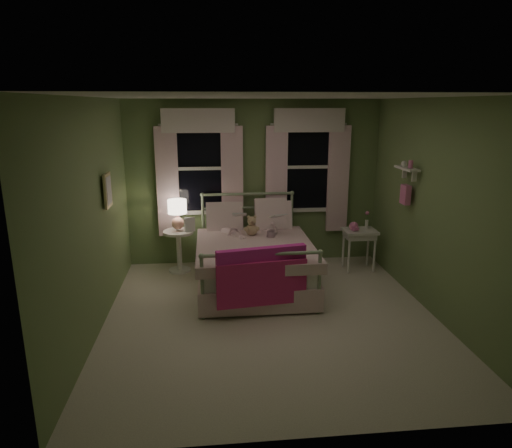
{
  "coord_description": "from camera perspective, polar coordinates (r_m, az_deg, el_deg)",
  "views": [
    {
      "loc": [
        -0.71,
        -5.05,
        2.53
      ],
      "look_at": [
        -0.11,
        0.69,
        1.0
      ],
      "focal_mm": 32.0,
      "sensor_mm": 36.0,
      "label": 1
    }
  ],
  "objects": [
    {
      "name": "nightstand_right",
      "position": [
        7.21,
        12.81,
        -1.47
      ],
      "size": [
        0.5,
        0.4,
        0.64
      ],
      "color": "white",
      "rests_on": "ground"
    },
    {
      "name": "room_shell",
      "position": [
        5.25,
        2.0,
        1.29
      ],
      "size": [
        4.2,
        4.2,
        4.2
      ],
      "color": "white",
      "rests_on": "ground"
    },
    {
      "name": "bed",
      "position": [
        6.48,
        -0.26,
        -4.58
      ],
      "size": [
        1.58,
        2.03,
        1.18
      ],
      "color": "white",
      "rests_on": "ground"
    },
    {
      "name": "book_right",
      "position": [
        6.52,
        1.98,
        0.55
      ],
      "size": [
        0.22,
        0.15,
        0.26
      ],
      "primitive_type": "imported",
      "rotation": [
        1.22,
        0.0,
        0.23
      ],
      "color": "beige",
      "rests_on": "child_right"
    },
    {
      "name": "framed_picture",
      "position": [
        5.88,
        -18.03,
        4.02
      ],
      "size": [
        0.03,
        0.32,
        0.42
      ],
      "color": "beige",
      "rests_on": "room_shell"
    },
    {
      "name": "nightstand_left",
      "position": [
        7.11,
        -9.61,
        -2.64
      ],
      "size": [
        0.46,
        0.46,
        0.65
      ],
      "color": "white",
      "rests_on": "ground"
    },
    {
      "name": "window_left",
      "position": [
        7.14,
        -7.07,
        7.43
      ],
      "size": [
        1.34,
        0.13,
        1.96
      ],
      "color": "black",
      "rests_on": "room_shell"
    },
    {
      "name": "pink_toy",
      "position": [
        7.13,
        12.13,
        -0.29
      ],
      "size": [
        0.14,
        0.19,
        0.14
      ],
      "color": "pink",
      "rests_on": "nightstand_right"
    },
    {
      "name": "child_left",
      "position": [
        6.7,
        -3.06,
        1.33
      ],
      "size": [
        0.34,
        0.29,
        0.79
      ],
      "primitive_type": "imported",
      "rotation": [
        0.0,
        0.0,
        3.56
      ],
      "color": "#F7D1DD",
      "rests_on": "bed"
    },
    {
      "name": "pink_throw",
      "position": [
        5.45,
        0.74,
        -5.79
      ],
      "size": [
        1.1,
        0.31,
        0.71
      ],
      "color": "#CE2893",
      "rests_on": "bed"
    },
    {
      "name": "child_right",
      "position": [
        6.77,
        1.68,
        0.85
      ],
      "size": [
        0.34,
        0.28,
        0.65
      ],
      "primitive_type": "imported",
      "rotation": [
        0.0,
        0.0,
        3.02
      ],
      "color": "#F7D1DD",
      "rests_on": "bed"
    },
    {
      "name": "bud_vase",
      "position": [
        7.23,
        13.69,
        0.49
      ],
      "size": [
        0.06,
        0.06,
        0.28
      ],
      "color": "white",
      "rests_on": "nightstand_right"
    },
    {
      "name": "wall_shelf",
      "position": [
        6.4,
        18.28,
        5.05
      ],
      "size": [
        0.15,
        0.5,
        0.6
      ],
      "color": "white",
      "rests_on": "room_shell"
    },
    {
      "name": "book_nightstand",
      "position": [
        6.96,
        -8.92,
        -0.94
      ],
      "size": [
        0.2,
        0.25,
        0.02
      ],
      "primitive_type": "imported",
      "rotation": [
        0.0,
        0.0,
        0.19
      ],
      "color": "beige",
      "rests_on": "nightstand_left"
    },
    {
      "name": "book_left",
      "position": [
        6.46,
        -2.95,
        0.79
      ],
      "size": [
        0.21,
        0.13,
        0.26
      ],
      "primitive_type": "imported",
      "rotation": [
        1.22,
        0.0,
        -0.09
      ],
      "color": "beige",
      "rests_on": "child_left"
    },
    {
      "name": "table_lamp",
      "position": [
        6.97,
        -9.8,
        1.56
      ],
      "size": [
        0.28,
        0.28,
        0.46
      ],
      "color": "#DB9782",
      "rests_on": "nightstand_left"
    },
    {
      "name": "window_right",
      "position": [
        7.31,
        6.5,
        7.62
      ],
      "size": [
        1.34,
        0.13,
        1.96
      ],
      "color": "black",
      "rests_on": "room_shell"
    },
    {
      "name": "teddy_bear",
      "position": [
        6.61,
        -0.55,
        -0.39
      ],
      "size": [
        0.23,
        0.18,
        0.31
      ],
      "color": "tan",
      "rests_on": "bed"
    }
  ]
}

